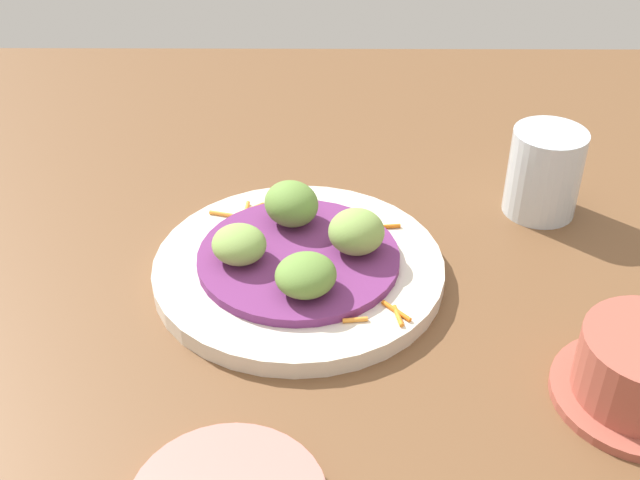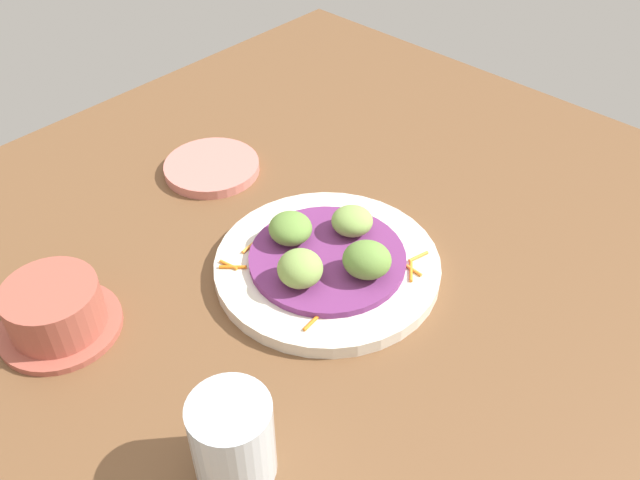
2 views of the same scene
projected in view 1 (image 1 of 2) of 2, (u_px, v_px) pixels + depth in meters
The scene contains 9 objects.
table_surface at pixel (281, 280), 76.00cm from camera, with size 110.00×110.00×2.00cm, color brown.
main_plate at pixel (299, 269), 74.34cm from camera, with size 26.88×26.88×1.71cm, color silver.
cabbage_bed at pixel (299, 258), 73.59cm from camera, with size 18.61×18.61×0.88cm, color #702D6B.
carrot_garnish at pixel (317, 252), 74.74cm from camera, with size 19.00×18.90×0.40cm.
guac_scoop_left at pixel (239, 244), 71.79cm from camera, with size 5.04×4.87×3.22cm, color #84A851.
guac_scoop_center at pixel (306, 275), 68.09cm from camera, with size 5.22×5.44×3.23cm, color olive.
guac_scoop_right at pixel (356, 231), 72.81cm from camera, with size 5.14×5.17×3.98cm, color #84A851.
guac_scoop_back at pixel (291, 204), 76.46cm from camera, with size 5.56×5.01×4.14cm, color olive.
water_glass at pixel (544, 172), 81.45cm from camera, with size 7.44×7.44×9.13cm, color silver.
Camera 1 is at (4.02, -59.87, 47.94)cm, focal length 44.99 mm.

